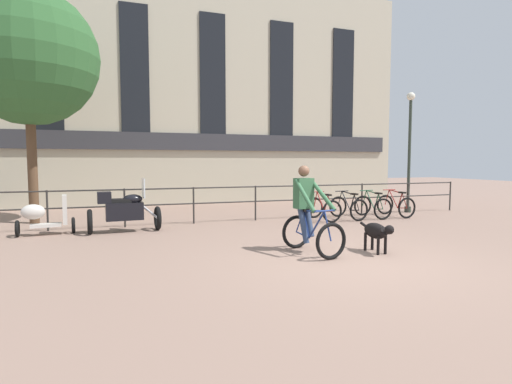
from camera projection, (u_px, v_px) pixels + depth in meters
name	position (u px, v px, depth m)	size (l,w,h in m)	color
ground_plane	(351.00, 261.00, 7.17)	(60.00, 60.00, 0.00)	#8E7060
canal_railing	(255.00, 197.00, 12.00)	(15.05, 0.05, 1.05)	#2D2B28
building_facade	(211.00, 92.00, 17.14)	(18.00, 0.72, 9.59)	#BCB299
cyclist_with_bike	(309.00, 214.00, 7.77)	(0.86, 1.27, 1.70)	black
dog	(377.00, 232.00, 7.74)	(0.28, 1.01, 0.60)	black
parked_motorcycle	(124.00, 210.00, 10.00)	(1.78, 0.73, 1.35)	black
parked_bicycle_near_lamp	(323.00, 209.00, 12.05)	(0.71, 1.14, 0.86)	black
parked_bicycle_mid_left	(348.00, 207.00, 12.34)	(0.75, 1.16, 0.86)	black
parked_bicycle_mid_right	(373.00, 206.00, 12.64)	(0.67, 1.11, 0.86)	black
parked_bicycle_far_end	(396.00, 205.00, 12.93)	(0.68, 1.12, 0.86)	black
parked_scooter	(44.00, 216.00, 9.59)	(1.32, 0.54, 0.96)	black
street_lamp	(410.00, 145.00, 13.83)	(0.28, 0.28, 4.15)	#2D382D
tree_canalside_left	(28.00, 57.00, 11.15)	(3.82, 3.82, 6.62)	brown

